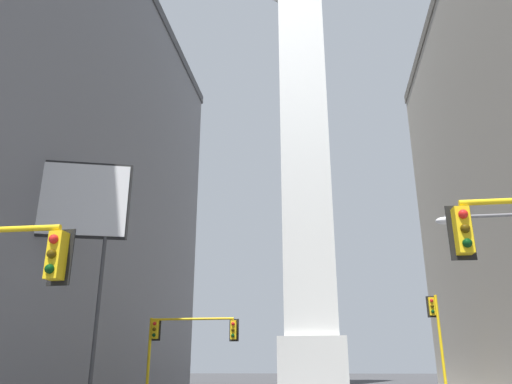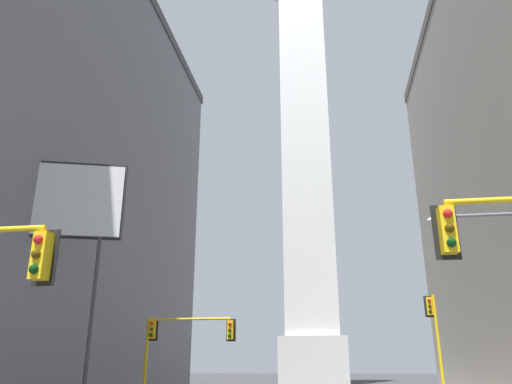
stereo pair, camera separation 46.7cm
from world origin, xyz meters
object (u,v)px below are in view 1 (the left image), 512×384
object	(u,v)px
obelisk	(306,149)
traffic_light_mid_right	(437,330)
traffic_light_mid_left	(181,337)
billboard_sign	(64,206)

from	to	relation	value
obelisk	traffic_light_mid_right	size ratio (longest dim) A/B	10.25
traffic_light_mid_right	traffic_light_mid_left	xyz separation A→B (m)	(-15.58, -2.51, -0.40)
obelisk	billboard_sign	xyz separation A→B (m)	(-10.15, -43.35, -21.72)
obelisk	billboard_sign	distance (m)	49.54
obelisk	traffic_light_mid_left	bearing A→B (deg)	-101.86
traffic_light_mid_right	traffic_light_mid_left	size ratio (longest dim) A/B	1.10
traffic_light_mid_left	billboard_sign	distance (m)	11.66
traffic_light_mid_right	billboard_sign	xyz separation A→B (m)	(-18.70, -12.38, 4.96)
traffic_light_mid_left	traffic_light_mid_right	bearing A→B (deg)	9.15
obelisk	traffic_light_mid_left	distance (m)	43.64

